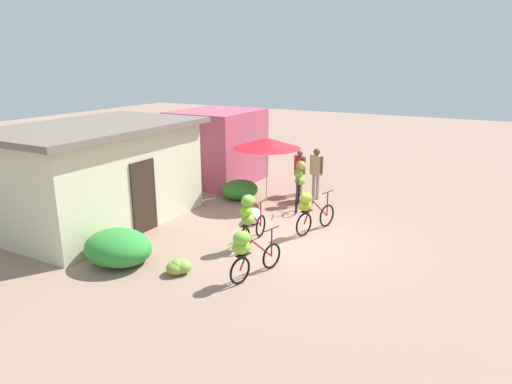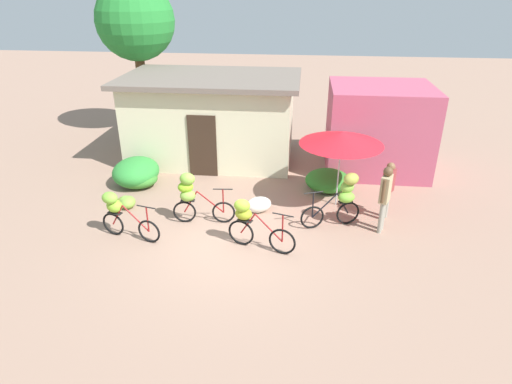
% 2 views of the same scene
% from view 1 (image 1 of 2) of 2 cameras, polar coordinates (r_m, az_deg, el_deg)
% --- Properties ---
extents(ground_plane, '(60.00, 60.00, 0.00)m').
position_cam_1_polar(ground_plane, '(12.30, 5.09, -5.82)').
color(ground_plane, '#997864').
extents(building_low, '(5.93, 3.81, 2.87)m').
position_cam_1_polar(building_low, '(13.86, -19.09, 2.18)').
color(building_low, beige).
rests_on(building_low, ground).
extents(shop_pink, '(3.20, 2.80, 2.76)m').
position_cam_1_polar(shop_pink, '(17.75, -4.85, 5.68)').
color(shop_pink, '#B64E68').
rests_on(shop_pink, ground).
extents(hedge_bush_front_left, '(1.39, 1.62, 0.82)m').
position_cam_1_polar(hedge_bush_front_left, '(11.13, -16.88, -6.62)').
color(hedge_bush_front_left, '#318D37').
rests_on(hedge_bush_front_left, ground).
extents(hedge_bush_front_right, '(1.26, 1.04, 0.55)m').
position_cam_1_polar(hedge_bush_front_right, '(11.11, -15.79, -7.33)').
color(hedge_bush_front_right, '#387F2D').
rests_on(hedge_bush_front_right, ground).
extents(hedge_bush_mid, '(1.34, 1.22, 0.65)m').
position_cam_1_polar(hedge_bush_mid, '(15.63, -2.02, 0.31)').
color(hedge_bush_mid, '#2C7425').
rests_on(hedge_bush_mid, ground).
extents(market_umbrella, '(2.24, 2.24, 2.16)m').
position_cam_1_polar(market_umbrella, '(15.01, 1.36, 6.14)').
color(market_umbrella, beige).
rests_on(market_umbrella, ground).
extents(bicycle_leftmost, '(1.59, 0.61, 1.18)m').
position_cam_1_polar(bicycle_leftmost, '(9.77, -1.18, -7.16)').
color(bicycle_leftmost, black).
rests_on(bicycle_leftmost, ground).
extents(bicycle_near_pile, '(1.62, 0.44, 1.41)m').
position_cam_1_polar(bicycle_near_pile, '(11.42, -0.89, -3.02)').
color(bicycle_near_pile, black).
rests_on(bicycle_near_pile, ground).
extents(bicycle_center_loaded, '(1.63, 0.64, 1.22)m').
position_cam_1_polar(bicycle_center_loaded, '(12.45, 6.72, -2.10)').
color(bicycle_center_loaded, black).
rests_on(bicycle_center_loaded, ground).
extents(bicycle_by_shop, '(1.52, 0.67, 1.45)m').
position_cam_1_polar(bicycle_by_shop, '(14.82, 5.42, 1.50)').
color(bicycle_by_shop, black).
rests_on(bicycle_by_shop, ground).
extents(banana_pile_on_ground, '(0.59, 0.57, 0.34)m').
position_cam_1_polar(banana_pile_on_ground, '(10.43, -9.68, -9.19)').
color(banana_pile_on_ground, '#7AB340').
rests_on(banana_pile_on_ground, ground).
extents(produce_sack, '(0.82, 0.69, 0.44)m').
position_cam_1_polar(produce_sack, '(13.33, -0.30, -2.98)').
color(produce_sack, silver).
rests_on(produce_sack, ground).
extents(person_vendor, '(0.38, 0.51, 1.59)m').
position_cam_1_polar(person_vendor, '(16.03, 5.47, 3.03)').
color(person_vendor, gray).
rests_on(person_vendor, ground).
extents(person_bystander, '(0.34, 0.54, 1.75)m').
position_cam_1_polar(person_bystander, '(15.58, 7.53, 2.98)').
color(person_bystander, gray).
rests_on(person_bystander, ground).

